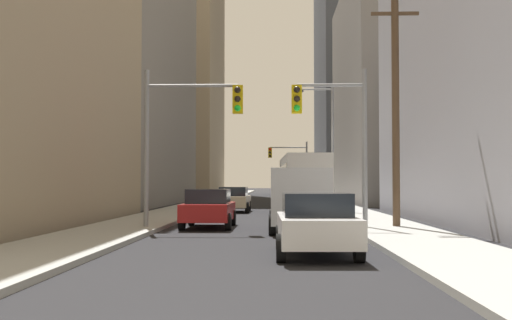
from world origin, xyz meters
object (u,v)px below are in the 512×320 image
object	(u,v)px
sedan_beige	(234,199)
traffic_signal_near_left	(188,122)
city_bus	(303,180)
cargo_van_silver	(299,196)
traffic_signal_near_right	(334,123)
sedan_red	(209,208)
traffic_signal_far_right	(290,161)
sedan_white	(316,224)

from	to	relation	value
sedan_beige	traffic_signal_near_left	distance (m)	14.91
city_bus	cargo_van_silver	xyz separation A→B (m)	(-0.92, -16.67, -0.64)
traffic_signal_near_right	sedan_red	bearing A→B (deg)	164.14
sedan_beige	traffic_signal_far_right	size ratio (longest dim) A/B	0.71
city_bus	sedan_white	bearing A→B (deg)	-91.89
traffic_signal_far_right	city_bus	bearing A→B (deg)	-89.57
cargo_van_silver	traffic_signal_near_right	bearing A→B (deg)	17.79
city_bus	sedan_beige	distance (m)	4.73
sedan_white	traffic_signal_near_right	bearing A→B (deg)	81.42
city_bus	traffic_signal_far_right	xyz separation A→B (m)	(-0.19, 24.71, 2.13)
sedan_white	traffic_signal_near_right	xyz separation A→B (m)	(1.19, 7.87, 3.22)
sedan_red	sedan_beige	size ratio (longest dim) A/B	0.99
traffic_signal_near_left	traffic_signal_near_right	distance (m)	5.41
sedan_white	traffic_signal_far_right	distance (m)	48.95
sedan_white	traffic_signal_far_right	bearing A→B (deg)	89.29
city_bus	sedan_white	world-z (taller)	city_bus
traffic_signal_near_right	traffic_signal_far_right	distance (m)	40.97
sedan_red	traffic_signal_far_right	xyz separation A→B (m)	(4.20, 39.61, 3.28)
city_bus	traffic_signal_near_left	bearing A→B (deg)	-107.15
sedan_red	sedan_white	bearing A→B (deg)	-68.76
sedan_red	sedan_beige	xyz separation A→B (m)	(0.13, 13.17, 0.00)
city_bus	traffic_signal_near_left	xyz separation A→B (m)	(-5.01, -16.25, 2.11)
city_bus	sedan_red	distance (m)	15.57
cargo_van_silver	traffic_signal_near_right	world-z (taller)	traffic_signal_near_right
sedan_red	traffic_signal_near_left	size ratio (longest dim) A/B	0.70
sedan_white	traffic_signal_near_right	world-z (taller)	traffic_signal_near_right
sedan_red	sedan_beige	world-z (taller)	same
sedan_white	sedan_beige	distance (m)	22.67
sedan_beige	traffic_signal_near_left	xyz separation A→B (m)	(-0.76, -14.53, 3.27)
sedan_white	traffic_signal_near_right	distance (m)	8.59
city_bus	traffic_signal_near_right	xyz separation A→B (m)	(0.39, -16.25, 2.06)
city_bus	traffic_signal_far_right	bearing A→B (deg)	90.43
sedan_white	sedan_beige	size ratio (longest dim) A/B	0.99
sedan_beige	traffic_signal_far_right	distance (m)	26.94
sedan_beige	sedan_white	bearing A→B (deg)	-81.23
traffic_signal_near_left	traffic_signal_near_right	world-z (taller)	same
traffic_signal_near_right	traffic_signal_near_left	bearing A→B (deg)	179.99
cargo_van_silver	traffic_signal_far_right	xyz separation A→B (m)	(0.73, 41.38, 2.77)
sedan_beige	traffic_signal_far_right	xyz separation A→B (m)	(4.06, 26.43, 3.28)
sedan_white	traffic_signal_far_right	xyz separation A→B (m)	(0.61, 48.84, 3.28)
cargo_van_silver	sedan_beige	bearing A→B (deg)	102.57
sedan_red	traffic_signal_far_right	size ratio (longest dim) A/B	0.70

